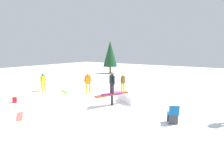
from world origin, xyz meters
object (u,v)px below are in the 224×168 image
at_px(rail_feature, 112,96).
at_px(bystander_yellow, 43,81).
at_px(bystander_orange, 88,82).
at_px(folding_chair, 173,115).
at_px(backpack_on_snow, 15,100).
at_px(main_rider_on_rail, 112,83).
at_px(pine_tree_near, 110,54).
at_px(loose_snowboard_coral, 20,116).
at_px(loose_snowboard_lime, 64,92).
at_px(bystander_brown, 123,82).

height_order(rail_feature, bystander_yellow, bystander_yellow).
bearing_deg(bystander_orange, folding_chair, 102.43).
distance_m(rail_feature, backpack_on_snow, 6.28).
bearing_deg(main_rider_on_rail, bystander_yellow, -58.29).
xyz_separation_m(bystander_orange, pine_tree_near, (-10.90, -5.52, 1.94)).
relative_size(main_rider_on_rail, loose_snowboard_coral, 1.03).
distance_m(bystander_orange, bystander_yellow, 3.83).
bearing_deg(loose_snowboard_coral, loose_snowboard_lime, -33.96).
relative_size(main_rider_on_rail, loose_snowboard_lime, 1.01).
bearing_deg(bystander_brown, loose_snowboard_lime, -39.94).
xyz_separation_m(rail_feature, backpack_on_snow, (3.05, -5.47, -0.44)).
relative_size(main_rider_on_rail, folding_chair, 1.51).
distance_m(bystander_orange, backpack_on_snow, 5.07).
distance_m(bystander_brown, loose_snowboard_coral, 7.95).
bearing_deg(bystander_brown, rail_feature, 33.19).
bearing_deg(backpack_on_snow, bystander_orange, -81.59).
height_order(loose_snowboard_coral, folding_chair, folding_chair).
bearing_deg(pine_tree_near, loose_snowboard_coral, 19.86).
relative_size(bystander_brown, backpack_on_snow, 4.09).
bearing_deg(bystander_yellow, bystander_orange, 112.96).
bearing_deg(bystander_yellow, backpack_on_snow, 23.74).
height_order(bystander_orange, pine_tree_near, pine_tree_near).
distance_m(loose_snowboard_lime, folding_chair, 9.05).
height_order(bystander_orange, backpack_on_snow, bystander_orange).
height_order(bystander_brown, folding_chair, bystander_brown).
bearing_deg(rail_feature, bystander_brown, -136.00).
distance_m(rail_feature, bystander_yellow, 6.79).
bearing_deg(main_rider_on_rail, loose_snowboard_lime, -66.22).
distance_m(main_rider_on_rail, pine_tree_near, 15.23).
bearing_deg(folding_chair, bystander_orange, -47.08).
bearing_deg(bystander_orange, pine_tree_near, -124.10).
height_order(loose_snowboard_coral, loose_snowboard_lime, same).
height_order(bystander_brown, pine_tree_near, pine_tree_near).
bearing_deg(loose_snowboard_lime, loose_snowboard_coral, -44.71).
bearing_deg(rail_feature, backpack_on_snow, -38.03).
distance_m(rail_feature, bystander_orange, 3.58).
relative_size(bystander_brown, loose_snowboard_lime, 1.06).
relative_size(loose_snowboard_coral, backpack_on_snow, 3.78).
distance_m(rail_feature, loose_snowboard_coral, 5.06).
distance_m(backpack_on_snow, pine_tree_near, 15.98).
height_order(rail_feature, folding_chair, folding_chair).
height_order(bystander_brown, backpack_on_snow, bystander_brown).
xyz_separation_m(loose_snowboard_coral, backpack_on_snow, (-1.12, -2.66, 0.16)).
bearing_deg(folding_chair, loose_snowboard_lime, -39.01).
distance_m(bystander_brown, backpack_on_snow, 7.84).
xyz_separation_m(loose_snowboard_coral, pine_tree_near, (-16.53, -5.97, 2.80)).
xyz_separation_m(main_rider_on_rail, bystander_orange, (-1.46, -3.26, -0.50)).
distance_m(bystander_yellow, folding_chair, 10.62).
bearing_deg(rail_feature, bystander_yellow, -66.97).
relative_size(backpack_on_snow, pine_tree_near, 0.07).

